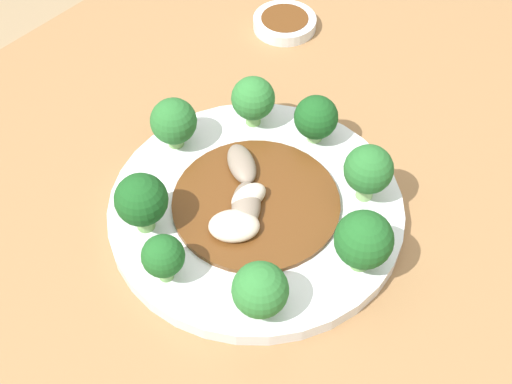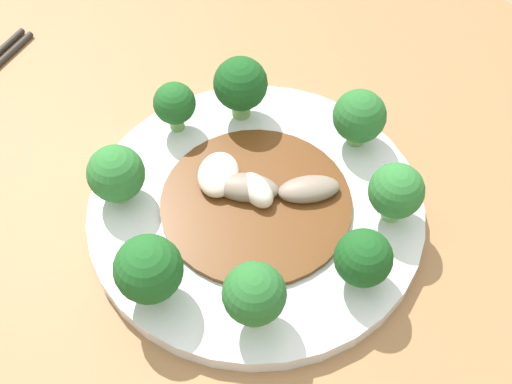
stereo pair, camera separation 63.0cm
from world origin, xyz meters
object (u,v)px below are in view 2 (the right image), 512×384
at_px(broccoli_northeast, 396,191).
at_px(stirfry_center, 255,195).
at_px(broccoli_north, 358,116).
at_px(broccoli_south, 147,269).
at_px(broccoli_northwest, 241,85).
at_px(broccoli_east, 363,258).
at_px(broccoli_west, 175,104).
at_px(broccoli_southeast, 254,295).
at_px(broccoli_southwest, 116,174).
at_px(plate, 256,210).

xyz_separation_m(broccoli_northeast, stirfry_center, (-0.10, -0.08, -0.03)).
bearing_deg(broccoli_north, stirfry_center, -96.03).
bearing_deg(broccoli_south, broccoli_north, 90.06).
bearing_deg(broccoli_northwest, broccoli_northeast, 4.71).
bearing_deg(broccoli_east, broccoli_north, 133.92).
relative_size(broccoli_west, stirfry_center, 0.31).
bearing_deg(broccoli_west, broccoli_east, 1.12).
relative_size(broccoli_southeast, broccoli_northwest, 0.97).
bearing_deg(stirfry_center, broccoli_southeast, -42.86).
bearing_deg(broccoli_east, broccoli_southwest, -155.18).
relative_size(plate, broccoli_east, 5.39).
bearing_deg(broccoli_southeast, broccoli_southwest, -178.22).
relative_size(broccoli_south, broccoli_north, 1.12).
distance_m(broccoli_south, broccoli_north, 0.25).
distance_m(plate, broccoli_west, 0.13).
xyz_separation_m(broccoli_west, broccoli_northwest, (0.03, 0.06, 0.01)).
relative_size(broccoli_east, broccoli_north, 0.95).
bearing_deg(broccoli_west, broccoli_southwest, -71.36).
height_order(broccoli_southeast, broccoli_northeast, broccoli_southeast).
height_order(broccoli_east, broccoli_northeast, broccoli_northeast).
height_order(plate, broccoli_southeast, broccoli_southeast).
relative_size(plate, broccoli_northeast, 5.01).
bearing_deg(broccoli_west, broccoli_northwest, 63.29).
height_order(broccoli_northeast, broccoli_northwest, broccoli_northwest).
bearing_deg(broccoli_southeast, broccoli_south, -148.52).
bearing_deg(plate, broccoli_south, -86.59).
bearing_deg(broccoli_south, broccoli_northeast, 68.04).
bearing_deg(broccoli_south, broccoli_southwest, 157.82).
bearing_deg(broccoli_southwest, plate, 42.21).
distance_m(broccoli_south, broccoli_northwest, 0.21).
relative_size(broccoli_northeast, broccoli_north, 1.02).
height_order(broccoli_southwest, broccoli_west, broccoli_southwest).
height_order(broccoli_east, broccoli_north, broccoli_north).
bearing_deg(broccoli_west, broccoli_northeast, 19.06).
xyz_separation_m(broccoli_southeast, stirfry_center, (-0.09, 0.08, -0.03)).
bearing_deg(broccoli_northwest, broccoli_west, -116.71).
xyz_separation_m(broccoli_southwest, broccoli_east, (0.21, 0.10, -0.00)).
distance_m(plate, broccoli_east, 0.12).
bearing_deg(broccoli_west, broccoli_north, 41.92).
relative_size(broccoli_northeast, broccoli_northwest, 0.90).
bearing_deg(broccoli_east, broccoli_northwest, 165.51).
xyz_separation_m(broccoli_south, broccoli_northwest, (-0.10, 0.19, 0.00)).
relative_size(broccoli_south, broccoli_east, 1.19).
bearing_deg(broccoli_northwest, stirfry_center, -35.47).
bearing_deg(broccoli_northeast, broccoli_south, -111.96).
distance_m(broccoli_east, broccoli_north, 0.15).
bearing_deg(broccoli_southeast, broccoli_northeast, 87.21).
distance_m(broccoli_north, stirfry_center, 0.12).
xyz_separation_m(broccoli_northwest, stirfry_center, (0.09, -0.06, -0.03)).
distance_m(broccoli_southwest, broccoli_southeast, 0.17).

